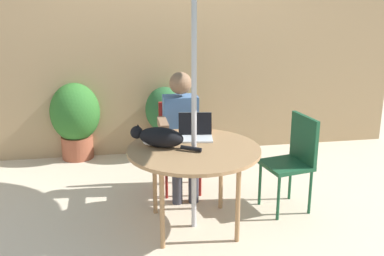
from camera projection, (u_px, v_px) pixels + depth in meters
The scene contains 10 objects.
ground_plane at pixel (194, 226), 4.37m from camera, with size 14.00×14.00×0.00m, color beige.
fence_back at pixel (166, 77), 5.98m from camera, with size 5.82×0.08×1.90m, color tan.
patio_table at pixel (194, 154), 4.17m from camera, with size 1.14×1.14×0.74m.
chair_occupied at pixel (180, 138), 5.03m from camera, with size 0.40×0.40×0.91m.
chair_empty at pixel (294, 155), 4.57m from camera, with size 0.47×0.47×0.91m.
person_seated at pixel (182, 127), 4.83m from camera, with size 0.48×0.48×1.25m.
laptop at pixel (195, 131), 4.41m from camera, with size 0.33×0.29×0.21m.
cat at pixel (158, 137), 4.17m from camera, with size 0.58×0.40×0.17m.
potted_plant_near_fence at pixel (75, 117), 5.86m from camera, with size 0.59×0.59×0.93m.
potted_plant_by_chair at pixel (165, 117), 5.89m from camera, with size 0.47×0.47×0.87m.
Camera 1 is at (-0.67, -3.85, 2.14)m, focal length 45.86 mm.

